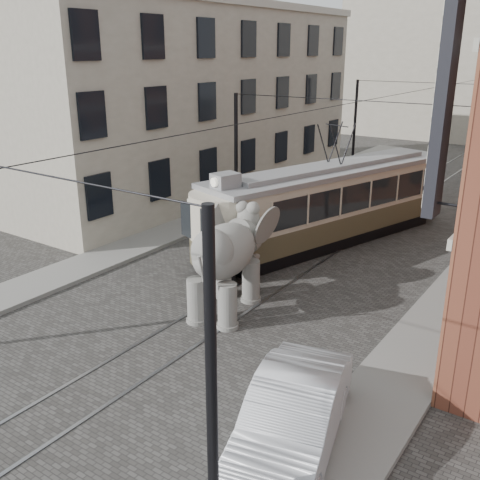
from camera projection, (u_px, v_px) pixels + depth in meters
The scene contains 9 objects.
ground at pixel (268, 282), 19.80m from camera, with size 120.00×120.00×0.00m, color #42403D.
tram_rails at pixel (268, 282), 19.79m from camera, with size 1.54×80.00×0.02m, color slate, non-canonical shape.
sidewalk_right at pixel (437, 325), 16.55m from camera, with size 2.00×60.00×0.15m, color slate.
sidewalk_left at pixel (137, 245), 23.27m from camera, with size 2.00×60.00×0.15m, color slate.
stucco_building at pixel (199, 102), 31.84m from camera, with size 7.00×24.00×10.00m, color gray.
catenary at pixel (329, 175), 22.80m from camera, with size 11.00×30.20×6.00m, color black, non-canonical shape.
tram at pixel (333, 185), 23.13m from camera, with size 2.62×12.70×5.04m, color #C0B39B, non-canonical shape.
elephant at pixel (225, 265), 17.13m from camera, with size 2.84×5.15×3.15m, color slate, non-canonical shape.
parked_car at pixel (291, 419), 11.20m from camera, with size 1.73×4.91×1.62m, color #B1B2B7.
Camera 1 is at (9.55, -15.53, 7.93)m, focal length 41.30 mm.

